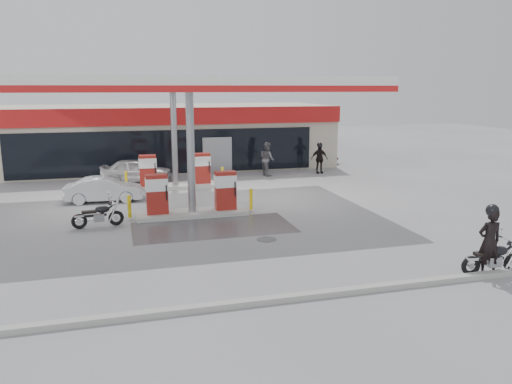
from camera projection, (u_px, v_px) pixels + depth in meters
The scene contains 17 objects.
ground at pixel (200, 228), 18.65m from camera, with size 90.00×90.00×0.00m, color gray.
wet_patch at pixel (213, 227), 18.78m from camera, with size 6.00×3.00×0.00m, color #4C4C4F.
drain_cover at pixel (267, 239), 17.28m from camera, with size 0.70×0.70×0.01m, color #38383A.
kerb at pixel (246, 303), 12.03m from camera, with size 28.00×0.25×0.15m, color gray.
store_building at pixel (161, 136), 33.27m from camera, with size 22.00×8.22×4.00m.
canopy at pixel (180, 85), 22.28m from camera, with size 16.00×10.02×5.51m.
pump_island_near at pixel (192, 199), 20.39m from camera, with size 5.14×1.30×1.78m.
pump_island_far at pixel (175, 174), 26.05m from camera, with size 5.14×1.30×1.78m.
main_motorcycle at pixel (494, 259), 14.03m from camera, with size 1.90×0.73×0.98m.
biker_main at pixel (489, 242), 13.89m from camera, with size 0.70×0.46×1.91m, color black.
parked_motorcycle at pixel (99, 216), 18.75m from camera, with size 1.91×0.73×0.98m.
sedan_white at pixel (136, 170), 27.64m from camera, with size 1.55×3.86×1.32m, color silver.
attendant at pixel (267, 159), 29.61m from camera, with size 0.97×0.76×2.00m, color #58575C.
hatchback_silver at pixel (104, 189), 22.90m from camera, with size 1.22×3.49×1.15m, color #B4B8BD.
parked_car_left at pixel (90, 166), 29.97m from camera, with size 1.55×3.82×1.11m, color black.
parked_car_right at pixel (311, 156), 34.35m from camera, with size 1.70×3.69×1.03m, color #591322.
biker_walking at pixel (319, 159), 30.43m from camera, with size 1.06×0.44×1.80m, color black.
Camera 1 is at (-2.76, -17.88, 5.18)m, focal length 35.00 mm.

